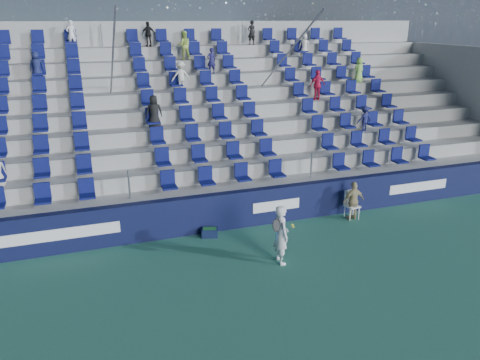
% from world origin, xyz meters
% --- Properties ---
extents(ground, '(70.00, 70.00, 0.00)m').
position_xyz_m(ground, '(0.00, 0.00, 0.00)').
color(ground, '#2F6F58').
rests_on(ground, ground).
extents(sponsor_wall, '(24.00, 0.32, 1.20)m').
position_xyz_m(sponsor_wall, '(0.00, 3.15, 0.60)').
color(sponsor_wall, '#0F1338').
rests_on(sponsor_wall, ground).
extents(grandstand, '(24.00, 8.17, 6.63)m').
position_xyz_m(grandstand, '(-0.00, 8.24, 2.13)').
color(grandstand, '#A1A19C').
rests_on(grandstand, ground).
extents(tennis_player, '(0.69, 0.65, 1.66)m').
position_xyz_m(tennis_player, '(0.61, 0.59, 0.83)').
color(tennis_player, silver).
rests_on(tennis_player, ground).
extents(line_judge_chair, '(0.48, 0.50, 0.95)m').
position_xyz_m(line_judge_chair, '(4.03, 2.65, 0.54)').
color(line_judge_chair, white).
rests_on(line_judge_chair, ground).
extents(line_judge, '(0.77, 0.33, 1.30)m').
position_xyz_m(line_judge, '(4.03, 2.50, 0.65)').
color(line_judge, tan).
rests_on(line_judge, ground).
extents(ball_bin, '(0.55, 0.44, 0.27)m').
position_xyz_m(ball_bin, '(-0.79, 2.75, 0.15)').
color(ball_bin, '#0F1838').
rests_on(ball_bin, ground).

